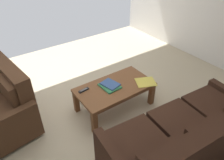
{
  "coord_description": "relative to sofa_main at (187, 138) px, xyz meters",
  "views": [
    {
      "loc": [
        1.05,
        2.15,
        2.23
      ],
      "look_at": [
        -0.05,
        0.6,
        0.9
      ],
      "focal_mm": 33.63,
      "sensor_mm": 36.0,
      "label": 1
    }
  ],
  "objects": [
    {
      "name": "ground_plane",
      "position": [
        0.54,
        -1.37,
        -0.35
      ],
      "size": [
        5.72,
        4.81,
        0.01
      ],
      "primitive_type": "cube",
      "color": "beige"
    },
    {
      "name": "sofa_main",
      "position": [
        0.0,
        0.0,
        0.0
      ],
      "size": [
        1.95,
        0.97,
        0.81
      ],
      "color": "black",
      "rests_on": "ground"
    },
    {
      "name": "coffee_table",
      "position": [
        0.14,
        -1.2,
        -0.01
      ],
      "size": [
        1.12,
        0.61,
        0.4
      ],
      "color": "brown",
      "rests_on": "ground"
    },
    {
      "name": "book_stack",
      "position": [
        0.2,
        -1.24,
        0.07
      ],
      "size": [
        0.27,
        0.31,
        0.04
      ],
      "color": "#337F51",
      "rests_on": "coffee_table"
    },
    {
      "name": "tv_remote",
      "position": [
        0.56,
        -1.37,
        0.06
      ],
      "size": [
        0.16,
        0.06,
        0.02
      ],
      "color": "black",
      "rests_on": "coffee_table"
    },
    {
      "name": "loose_magazine",
      "position": [
        -0.3,
        -1.01,
        0.06
      ],
      "size": [
        0.36,
        0.34,
        0.01
      ],
      "primitive_type": "cube",
      "rotation": [
        0.0,
        0.0,
        1.14
      ],
      "color": "#E0CC4C",
      "rests_on": "coffee_table"
    }
  ]
}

